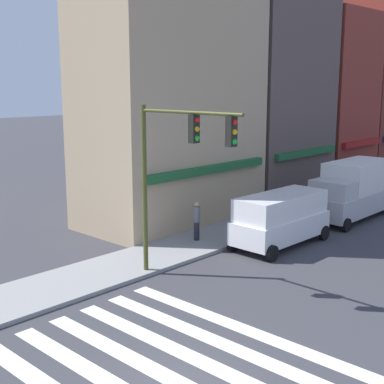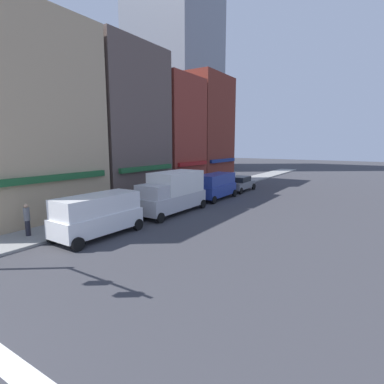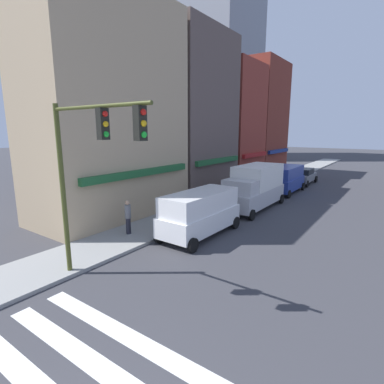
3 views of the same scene
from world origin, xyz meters
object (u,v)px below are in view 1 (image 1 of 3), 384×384
at_px(box_truck_silver, 353,189).
at_px(pedestrian_grey_coat, 197,220).
at_px(pedestrian_green_top, 348,184).
at_px(traffic_signal, 176,158).
at_px(van_white, 281,217).

bearing_deg(box_truck_silver, pedestrian_grey_coat, 162.41).
height_order(pedestrian_green_top, pedestrian_grey_coat, same).
bearing_deg(pedestrian_green_top, box_truck_silver, 94.52).
relative_size(traffic_signal, pedestrian_green_top, 3.60).
distance_m(pedestrian_green_top, pedestrian_grey_coat, 12.98).
bearing_deg(pedestrian_grey_coat, van_white, 108.45).
distance_m(box_truck_silver, pedestrian_green_top, 4.38).
relative_size(van_white, pedestrian_green_top, 2.85).
bearing_deg(traffic_signal, pedestrian_grey_coat, 34.53).
distance_m(traffic_signal, box_truck_silver, 13.74).
height_order(van_white, pedestrian_green_top, van_white).
xyz_separation_m(van_white, pedestrian_green_top, (10.64, 2.18, -0.21)).
distance_m(van_white, pedestrian_green_top, 10.86).
xyz_separation_m(van_white, box_truck_silver, (6.87, 0.00, 0.30)).
distance_m(van_white, pedestrian_grey_coat, 3.76).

